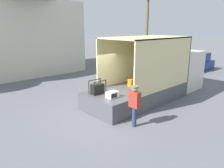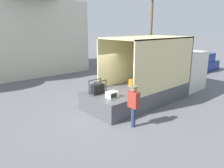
{
  "view_description": "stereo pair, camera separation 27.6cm",
  "coord_description": "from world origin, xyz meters",
  "views": [
    {
      "loc": [
        -6.73,
        -7.03,
        3.86
      ],
      "look_at": [
        -0.3,
        -0.2,
        1.38
      ],
      "focal_mm": 35.0,
      "sensor_mm": 36.0,
      "label": 1
    },
    {
      "loc": [
        -6.53,
        -7.21,
        3.86
      ],
      "look_at": [
        -0.3,
        -0.2,
        1.38
      ],
      "focal_mm": 35.0,
      "sensor_mm": 36.0,
      "label": 2
    }
  ],
  "objects": [
    {
      "name": "portable_generator",
      "position": [
        -0.56,
        0.49,
        1.07
      ],
      "size": [
        0.72,
        0.43,
        0.65
      ],
      "color": "black",
      "rests_on": "tailgate_deck"
    },
    {
      "name": "pickup_truck_blue",
      "position": [
        11.54,
        1.99,
        0.64
      ],
      "size": [
        5.12,
        1.88,
        1.57
      ],
      "color": "navy",
      "rests_on": "ground"
    },
    {
      "name": "box_truck",
      "position": [
        4.06,
        -0.0,
        1.01
      ],
      "size": [
        6.84,
        2.49,
        3.34
      ],
      "color": "silver",
      "rests_on": "ground"
    },
    {
      "name": "house_backdrop",
      "position": [
        -0.04,
        12.26,
        4.04
      ],
      "size": [
        10.3,
        7.24,
        7.92
      ],
      "color": "beige",
      "rests_on": "ground"
    },
    {
      "name": "ground_plane",
      "position": [
        0.0,
        0.0,
        0.0
      ],
      "size": [
        160.0,
        160.0,
        0.0
      ],
      "primitive_type": "plane",
      "color": "slate"
    },
    {
      "name": "utility_pole",
      "position": [
        11.55,
        7.21,
        3.76
      ],
      "size": [
        1.8,
        0.28,
        7.22
      ],
      "color": "brown",
      "rests_on": "ground"
    },
    {
      "name": "tailgate_deck",
      "position": [
        -0.6,
        0.0,
        0.41
      ],
      "size": [
        1.21,
        2.37,
        0.83
      ],
      "primitive_type": "cube",
      "color": "#4C4C51",
      "rests_on": "ground"
    },
    {
      "name": "worker_person",
      "position": [
        -0.62,
        -1.81,
        1.02
      ],
      "size": [
        0.3,
        0.44,
        1.67
      ],
      "color": "navy",
      "rests_on": "ground"
    },
    {
      "name": "microwave",
      "position": [
        -0.46,
        -0.38,
        0.96
      ],
      "size": [
        0.51,
        0.37,
        0.27
      ],
      "color": "white",
      "rests_on": "tailgate_deck"
    }
  ]
}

